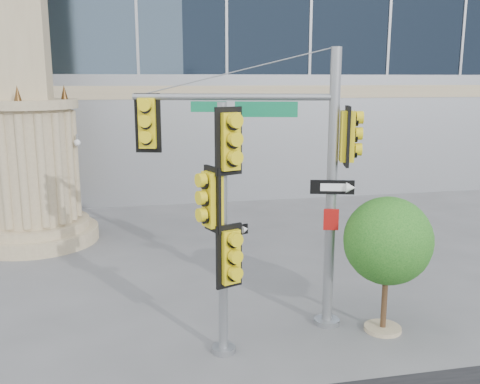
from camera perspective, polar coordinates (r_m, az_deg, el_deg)
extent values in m
plane|color=#545456|center=(12.52, 1.50, -15.58)|extent=(120.00, 120.00, 0.00)
cylinder|color=tan|center=(20.83, -20.90, -4.28)|extent=(4.40, 4.40, 0.50)
cylinder|color=tan|center=(20.73, -20.98, -3.21)|extent=(3.80, 3.80, 0.30)
cylinder|color=tan|center=(20.31, -21.43, 2.66)|extent=(3.00, 3.00, 4.00)
cylinder|color=tan|center=(20.10, -21.90, 8.71)|extent=(3.50, 3.50, 0.30)
cone|color=#472D14|center=(19.91, -18.25, 10.10)|extent=(0.24, 0.24, 0.50)
cylinder|color=slate|center=(13.42, 9.23, -13.45)|extent=(0.60, 0.60, 0.13)
cylinder|color=slate|center=(12.41, 9.72, -0.08)|extent=(0.24, 0.24, 6.48)
cylinder|color=slate|center=(12.13, -0.80, 10.11)|extent=(4.40, 1.39, 0.15)
cube|color=#0D6F45|center=(12.08, 2.81, 8.80)|extent=(1.36, 0.43, 0.35)
cube|color=yellow|center=(12.48, -9.79, 7.26)|extent=(0.65, 0.45, 1.35)
cube|color=yellow|center=(12.24, 11.35, 5.84)|extent=(0.45, 0.65, 1.35)
cube|color=black|center=(12.23, 9.81, 0.52)|extent=(0.96, 0.30, 0.32)
cube|color=#9F110E|center=(12.40, 9.69, -2.91)|extent=(0.34, 0.13, 0.50)
cylinder|color=slate|center=(12.05, -1.75, -16.41)|extent=(0.51, 0.51, 0.13)
cylinder|color=slate|center=(11.05, -1.84, -4.42)|extent=(0.19, 0.19, 5.35)
cube|color=yellow|center=(10.47, -1.25, 5.43)|extent=(0.66, 0.49, 1.34)
cube|color=yellow|center=(10.75, -2.94, -0.78)|extent=(0.49, 0.66, 1.34)
cube|color=yellow|center=(10.99, -1.19, -6.85)|extent=(0.66, 0.49, 1.34)
cube|color=black|center=(11.03, -0.64, -4.16)|extent=(0.63, 0.26, 0.21)
cylinder|color=tan|center=(13.38, 14.97, -13.88)|extent=(0.86, 0.86, 0.10)
cylinder|color=#382314|center=(13.05, 15.17, -10.66)|extent=(0.13, 0.13, 1.72)
sphere|color=#114D15|center=(12.61, 15.50, -5.02)|extent=(2.01, 2.01, 2.01)
sphere|color=#114D15|center=(13.09, 16.63, -5.78)|extent=(1.24, 1.24, 1.24)
sphere|color=#114D15|center=(12.33, 14.55, -6.52)|extent=(1.05, 1.05, 1.05)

